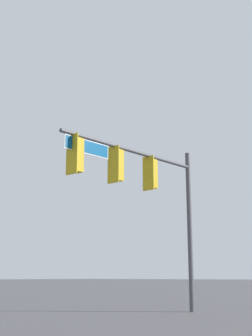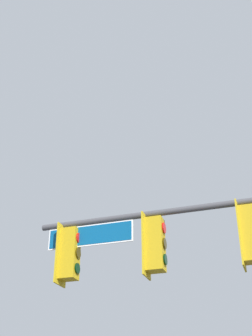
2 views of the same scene
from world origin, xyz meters
TOP-DOWN VIEW (x-y plane):
  - signal_pole_near at (-5.30, -8.81)m, footprint 6.93×0.66m

SIDE VIEW (x-z plane):
  - signal_pole_near at x=-5.30m, z-range 1.50..7.86m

